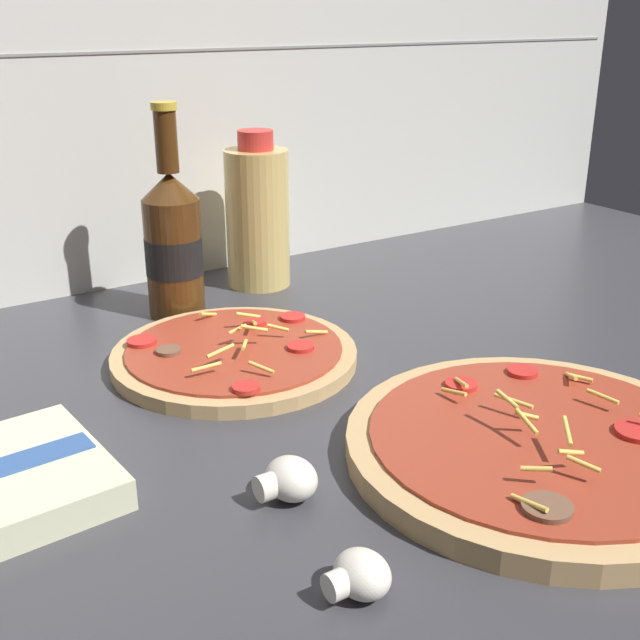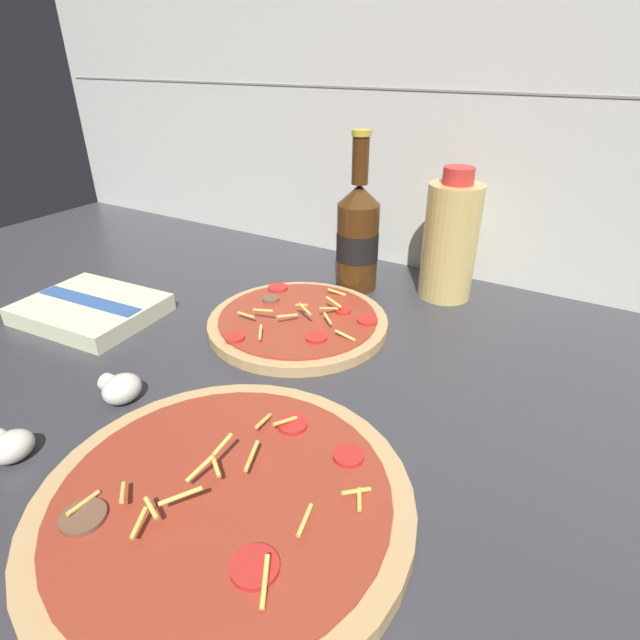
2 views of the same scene
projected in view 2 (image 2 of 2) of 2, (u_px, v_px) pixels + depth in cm
name	position (u px, v px, depth cm)	size (l,w,h in cm)	color
counter_slab	(238.00, 413.00, 52.74)	(160.00, 90.00, 2.50)	#38383D
tile_backsplash	(418.00, 90.00, 73.56)	(160.00, 1.13, 60.00)	silver
pizza_near	(225.00, 503.00, 39.25)	(29.89, 29.89, 4.97)	tan
pizza_far	(298.00, 322.00, 66.20)	(23.74, 23.74, 4.00)	tan
beer_bottle	(358.00, 236.00, 74.05)	(6.31, 6.31, 23.21)	#47280F
oil_bottle	(450.00, 240.00, 71.28)	(7.70, 7.70, 18.88)	#D6B766
mushroom_left	(121.00, 388.00, 52.00)	(4.43, 4.22, 2.95)	white
mushroom_right	(11.00, 446.00, 44.59)	(4.02, 3.83, 2.68)	white
dish_towel	(91.00, 309.00, 68.58)	(18.62, 15.28, 2.56)	beige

